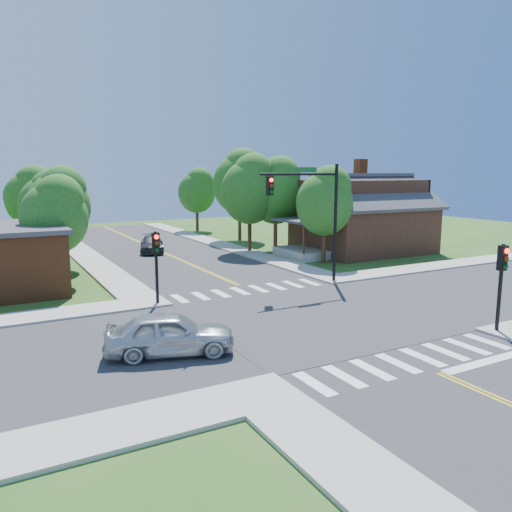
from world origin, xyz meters
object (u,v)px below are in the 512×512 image
car_silver (170,334)px  car_dgrey (152,245)px  signal_pole_nw (156,254)px  house_ne (362,213)px  signal_mast_ne (313,204)px  signal_pole_se (502,271)px

car_silver → car_dgrey: (6.59, 23.75, -0.13)m
signal_pole_nw → house_ne: 22.45m
signal_mast_ne → car_dgrey: size_ratio=1.44×
signal_mast_ne → signal_pole_se: (1.69, -11.21, -2.19)m
car_dgrey → car_silver: bearing=-89.3°
house_ne → car_dgrey: 18.01m
signal_pole_nw → car_silver: 7.49m
car_dgrey → signal_mast_ne: bearing=-58.1°
signal_pole_nw → house_ne: bearing=22.7°
signal_mast_ne → car_dgrey: bearing=105.7°
signal_mast_ne → car_silver: signal_mast_ne is taller
signal_pole_se → car_dgrey: 28.70m
signal_pole_se → signal_pole_nw: size_ratio=1.00×
signal_mast_ne → car_silver: 13.90m
house_ne → car_silver: house_ne is taller
signal_pole_nw → house_ne: house_ne is taller
signal_pole_nw → car_dgrey: 17.51m
car_silver → house_ne: bearing=-37.6°
signal_pole_se → house_ne: bearing=64.4°
signal_mast_ne → signal_pole_se: signal_mast_ne is taller
house_ne → car_dgrey: bearing=153.1°
house_ne → car_dgrey: (-15.88, 8.05, -2.65)m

